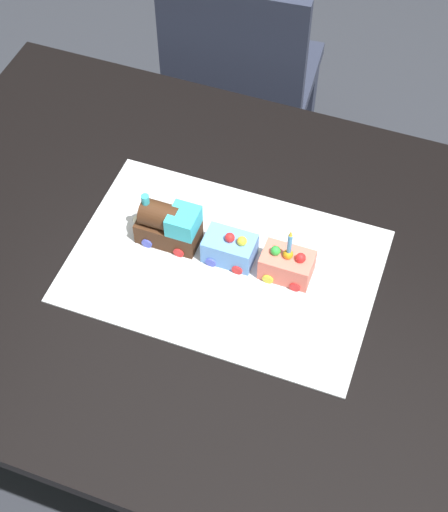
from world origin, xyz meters
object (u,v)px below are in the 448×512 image
Objects in this scene: dining_table at (217,298)px; cake_car_caboose_coral at (287,265)px; birthday_candle at (290,242)px; cake_locomotive at (169,225)px; cake_car_tanker_sky_blue at (230,248)px; chair at (241,83)px.

dining_table is 14.00× the size of cake_car_caboose_coral.
birthday_candle is at bearing 13.09° from dining_table.
dining_table is at bearing -15.47° from cake_locomotive.
cake_car_caboose_coral is (0.12, 0.00, 0.00)m from cake_car_tanker_sky_blue.
cake_locomotive is 2.31× the size of birthday_candle.
chair is 0.89m from cake_car_tanker_sky_blue.
birthday_candle is at bearing -0.00° from cake_car_caboose_coral.
chair reaches higher than dining_table.
birthday_candle is (0.12, -0.00, 0.07)m from cake_car_tanker_sky_blue.
cake_locomotive is 1.40× the size of cake_car_tanker_sky_blue.
dining_table is at bearing -166.83° from cake_car_caboose_coral.
cake_car_caboose_coral is 0.07m from birthday_candle.
chair is 0.93m from cake_car_caboose_coral.
cake_car_caboose_coral is (0.25, 0.00, -0.02)m from cake_locomotive.
cake_locomotive is 1.40× the size of cake_car_caboose_coral.
dining_table is at bearing -166.91° from birthday_candle.
birthday_candle is (0.00, -0.00, 0.07)m from cake_car_caboose_coral.
cake_car_tanker_sky_blue is (0.13, 0.00, -0.02)m from cake_locomotive.
birthday_candle reaches higher than chair.
chair is at bearing 98.67° from cake_locomotive.
cake_car_tanker_sky_blue is at bearing -180.00° from cake_car_caboose_coral.
dining_table is 1.63× the size of chair.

